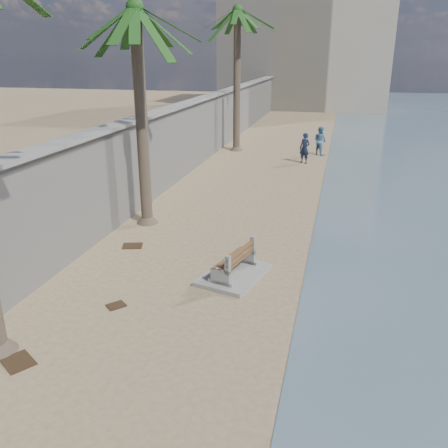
{
  "coord_description": "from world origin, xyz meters",
  "views": [
    {
      "loc": [
        2.71,
        -5.93,
        6.06
      ],
      "look_at": [
        -0.5,
        7.0,
        1.2
      ],
      "focal_mm": 38.0,
      "sensor_mm": 36.0,
      "label": 1
    }
  ],
  "objects_px": {
    "bench_far": "(234,264)",
    "person_a": "(305,146)",
    "palm_mid": "(135,11)",
    "person_b": "(320,139)",
    "palm_back": "(238,12)"
  },
  "relations": [
    {
      "from": "bench_far",
      "to": "person_b",
      "type": "xyz_separation_m",
      "value": [
        1.4,
        17.89,
        0.57
      ]
    },
    {
      "from": "bench_far",
      "to": "palm_mid",
      "type": "relative_size",
      "value": 0.3
    },
    {
      "from": "palm_mid",
      "to": "person_b",
      "type": "bearing_deg",
      "value": 68.7
    },
    {
      "from": "person_b",
      "to": "bench_far",
      "type": "bearing_deg",
      "value": 125.55
    },
    {
      "from": "palm_mid",
      "to": "person_a",
      "type": "bearing_deg",
      "value": 67.43
    },
    {
      "from": "person_a",
      "to": "person_b",
      "type": "relative_size",
      "value": 1.03
    },
    {
      "from": "palm_mid",
      "to": "palm_back",
      "type": "distance_m",
      "value": 14.42
    },
    {
      "from": "bench_far",
      "to": "palm_mid",
      "type": "height_order",
      "value": "palm_mid"
    },
    {
      "from": "palm_mid",
      "to": "person_b",
      "type": "relative_size",
      "value": 4.29
    },
    {
      "from": "palm_mid",
      "to": "palm_back",
      "type": "bearing_deg",
      "value": 89.1
    },
    {
      "from": "palm_back",
      "to": "bench_far",
      "type": "bearing_deg",
      "value": -77.68
    },
    {
      "from": "bench_far",
      "to": "person_a",
      "type": "bearing_deg",
      "value": 87.49
    },
    {
      "from": "palm_back",
      "to": "person_a",
      "type": "distance_m",
      "value": 9.02
    },
    {
      "from": "person_a",
      "to": "palm_back",
      "type": "bearing_deg",
      "value": 177.33
    },
    {
      "from": "palm_mid",
      "to": "person_b",
      "type": "distance_m",
      "value": 16.55
    }
  ]
}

